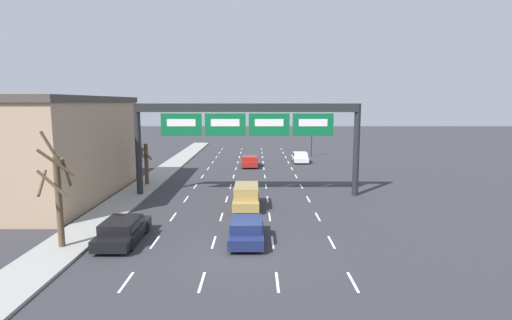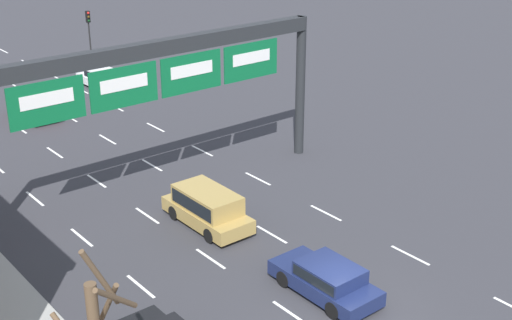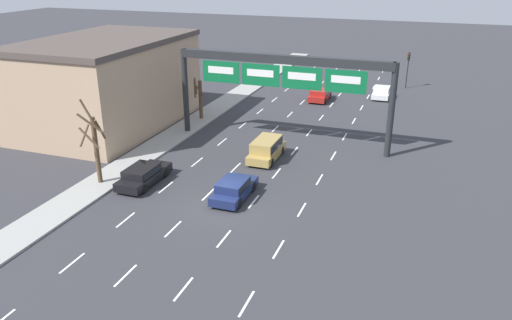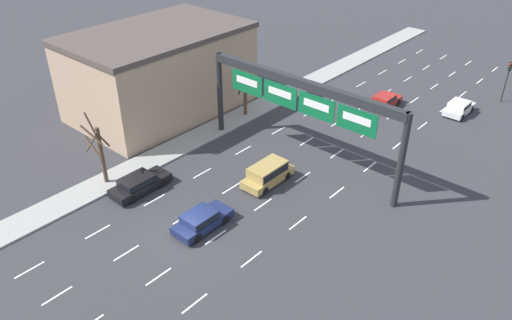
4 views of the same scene
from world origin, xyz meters
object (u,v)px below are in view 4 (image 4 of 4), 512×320
Objects in this scene: car_white at (459,107)px; suv_gold at (268,173)px; tree_bare_closest at (100,150)px; car_black at (139,183)px; traffic_light_near_gantry at (508,74)px; sign_gantry at (300,98)px; car_navy at (201,220)px; car_red at (385,100)px; tree_bare_second at (244,94)px.

suv_gold reaches higher than car_white.
tree_bare_closest is at bearing -117.42° from car_white.
car_black is 39.00m from traffic_light_near_gantry.
tree_bare_closest is at bearing -127.66° from sign_gantry.
car_white is 0.92× the size of traffic_light_near_gantry.
car_navy is at bearing -89.02° from sign_gantry.
traffic_light_near_gantry is (8.74, 9.37, 2.43)m from car_red.
tree_bare_closest is at bearing -116.45° from traffic_light_near_gantry.
car_white is 35.00m from tree_bare_closest.
suv_gold is at bearing -89.94° from car_red.
suv_gold is at bearing -39.06° from tree_bare_second.
car_white is at bearing 78.13° from car_navy.
tree_bare_second is at bearing 100.54° from car_black.
car_white reaches higher than car_red.
tree_bare_closest is (-9.64, -12.49, -3.00)m from sign_gantry.
car_navy is 0.71× the size of tree_bare_closest.
suv_gold is 29.65m from traffic_light_near_gantry.
car_white is 0.90× the size of car_navy.
sign_gantry is 6.43m from suv_gold.
suv_gold is 12.41m from tree_bare_second.
tree_bare_second reaches higher than car_black.
sign_gantry is at bearing 52.34° from tree_bare_closest.
suv_gold is at bearing 91.52° from car_navy.
tree_bare_second is at bearing -131.79° from traffic_light_near_gantry.
suv_gold is (-0.20, 7.40, 0.22)m from car_navy.
car_black is 1.20× the size of tree_bare_second.
car_red is 13.04m from traffic_light_near_gantry.
car_red is at bearing 90.09° from sign_gantry.
car_navy is 0.96× the size of suv_gold.
sign_gantry is 4.59× the size of tree_bare_second.
sign_gantry is 2.99× the size of tree_bare_closest.
sign_gantry is 3.83× the size of car_black.
suv_gold is 13.12m from tree_bare_closest.
tree_bare_second reaches higher than suv_gold.
tree_bare_second is (-9.58, 7.77, 1.36)m from suv_gold.
tree_bare_second is at bearing 140.94° from suv_gold.
traffic_light_near_gantry reaches higher than car_white.
car_red is 1.03× the size of tree_bare_second.
car_navy is at bearing 7.20° from tree_bare_closest.
car_white reaches higher than car_navy.
car_red is at bearing 90.47° from car_navy.
sign_gantry is 4.19× the size of car_navy.
suv_gold is at bearing -90.04° from sign_gantry.
tree_bare_closest reaches higher than car_red.
car_navy is at bearing -101.87° from car_white.
sign_gantry is at bearing -109.20° from car_white.
car_red is (-6.47, -3.47, -0.01)m from car_white.
tree_bare_closest is (-16.08, -31.00, 2.37)m from car_white.
car_navy is at bearing 0.54° from car_black.
car_black is at bearing -120.81° from sign_gantry.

